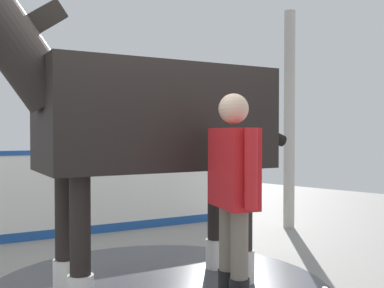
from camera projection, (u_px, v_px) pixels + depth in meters
wet_patch at (158, 287)px, 4.11m from camera, size 3.10×3.10×0.00m
barrier_wall at (82, 195)px, 6.23m from camera, size 4.27×1.44×1.16m
roof_post_far at (289, 120)px, 6.68m from camera, size 0.16×0.16×3.16m
horse at (144, 120)px, 4.01m from camera, size 3.31×1.48×2.66m
handler at (233, 189)px, 3.41m from camera, size 0.42×0.61×1.68m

